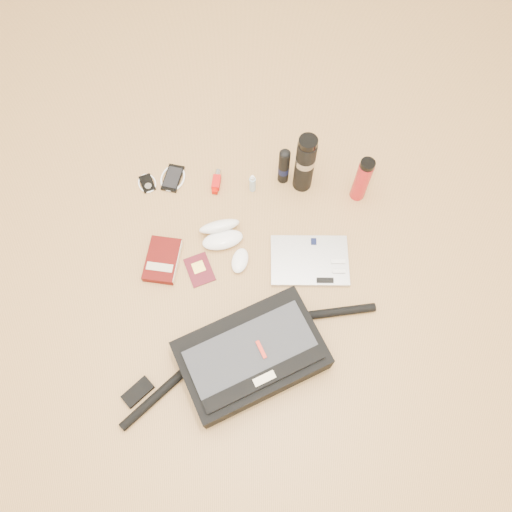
# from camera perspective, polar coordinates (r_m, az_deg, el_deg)

# --- Properties ---
(ground) EXTENTS (4.00, 4.00, 0.00)m
(ground) POSITION_cam_1_polar(r_m,az_deg,el_deg) (1.93, -1.02, -3.54)
(ground) COLOR #AE7F48
(ground) RESTS_ON ground
(messenger_bag) EXTENTS (0.93, 0.48, 0.14)m
(messenger_bag) POSITION_cam_1_polar(r_m,az_deg,el_deg) (1.79, -0.60, -11.36)
(messenger_bag) COLOR black
(messenger_bag) RESTS_ON ground
(laptop) EXTENTS (0.31, 0.22, 0.03)m
(laptop) POSITION_cam_1_polar(r_m,az_deg,el_deg) (1.97, 6.18, -0.55)
(laptop) COLOR #ADADAF
(laptop) RESTS_ON ground
(book) EXTENTS (0.15, 0.20, 0.03)m
(book) POSITION_cam_1_polar(r_m,az_deg,el_deg) (1.99, -10.61, -0.46)
(book) COLOR #490907
(book) RESTS_ON ground
(passport) EXTENTS (0.13, 0.15, 0.01)m
(passport) POSITION_cam_1_polar(r_m,az_deg,el_deg) (1.97, -6.49, -1.55)
(passport) COLOR #4F0F19
(passport) RESTS_ON ground
(mouse) EXTENTS (0.09, 0.12, 0.04)m
(mouse) POSITION_cam_1_polar(r_m,az_deg,el_deg) (1.95, -1.85, -0.53)
(mouse) COLOR white
(mouse) RESTS_ON ground
(sunglasses_case) EXTENTS (0.19, 0.17, 0.10)m
(sunglasses_case) POSITION_cam_1_polar(r_m,az_deg,el_deg) (1.99, -4.02, 2.61)
(sunglasses_case) COLOR white
(sunglasses_case) RESTS_ON ground
(ipod) EXTENTS (0.10, 0.10, 0.01)m
(ipod) POSITION_cam_1_polar(r_m,az_deg,el_deg) (2.18, -12.33, 8.12)
(ipod) COLOR black
(ipod) RESTS_ON ground
(phone) EXTENTS (0.12, 0.14, 0.01)m
(phone) POSITION_cam_1_polar(r_m,az_deg,el_deg) (2.17, -9.49, 8.78)
(phone) COLOR black
(phone) RESTS_ON ground
(inhaler) EXTENTS (0.04, 0.12, 0.03)m
(inhaler) POSITION_cam_1_polar(r_m,az_deg,el_deg) (2.13, -4.54, 8.48)
(inhaler) COLOR #B6100F
(inhaler) RESTS_ON ground
(spray_bottle) EXTENTS (0.03, 0.03, 0.10)m
(spray_bottle) POSITION_cam_1_polar(r_m,az_deg,el_deg) (2.08, -0.40, 8.26)
(spray_bottle) COLOR #A4C5D7
(spray_bottle) RESTS_ON ground
(aerosol_can) EXTENTS (0.05, 0.05, 0.20)m
(aerosol_can) POSITION_cam_1_polar(r_m,az_deg,el_deg) (2.07, 3.21, 10.22)
(aerosol_can) COLOR black
(aerosol_can) RESTS_ON ground
(thermos_black) EXTENTS (0.08, 0.08, 0.30)m
(thermos_black) POSITION_cam_1_polar(r_m,az_deg,el_deg) (2.02, 5.60, 10.48)
(thermos_black) COLOR black
(thermos_black) RESTS_ON ground
(thermos_red) EXTENTS (0.08, 0.08, 0.23)m
(thermos_red) POSITION_cam_1_polar(r_m,az_deg,el_deg) (2.05, 12.04, 8.52)
(thermos_red) COLOR #B11B21
(thermos_red) RESTS_ON ground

